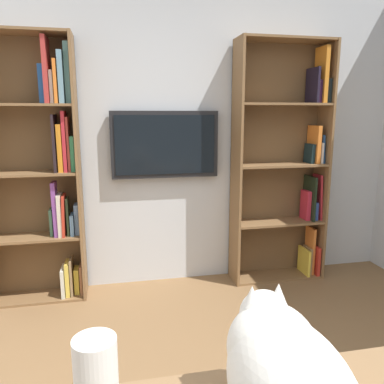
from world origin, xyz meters
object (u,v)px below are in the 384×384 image
wall_mounted_tv (165,145)px  cat (283,375)px  bookshelf_left (287,166)px  bookshelf_right (41,169)px  paper_towel_roll (97,384)px

wall_mounted_tv → cat: (0.06, 2.52, -0.36)m
bookshelf_left → bookshelf_right: (2.11, 0.01, 0.03)m
bookshelf_left → wall_mounted_tv: size_ratio=2.32×
wall_mounted_tv → cat: size_ratio=1.56×
bookshelf_left → paper_towel_roll: (1.62, 2.33, -0.21)m
bookshelf_left → paper_towel_roll: bookshelf_left is taller
bookshelf_left → cat: bookshelf_left is taller
paper_towel_roll → bookshelf_right: bearing=-77.9°
bookshelf_right → paper_towel_roll: size_ratio=8.55×
wall_mounted_tv → paper_towel_roll: size_ratio=3.73×
bookshelf_left → wall_mounted_tv: bearing=-3.9°
wall_mounted_tv → cat: bearing=88.6°
cat → paper_towel_roll: (0.45, -0.12, -0.05)m
bookshelf_right → cat: (-0.95, 2.44, -0.19)m
bookshelf_right → wall_mounted_tv: bookshelf_right is taller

